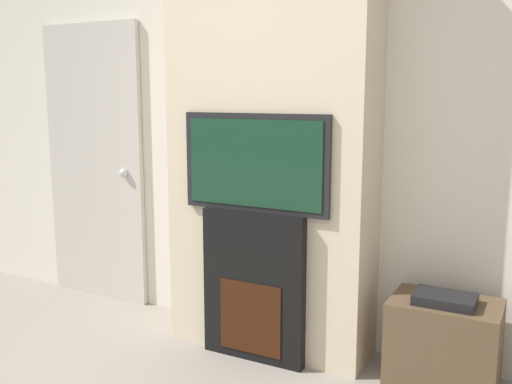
{
  "coord_description": "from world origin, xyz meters",
  "views": [
    {
      "loc": [
        1.48,
        -1.17,
        1.53
      ],
      "look_at": [
        0.0,
        1.62,
        0.98
      ],
      "focal_mm": 40.0,
      "sensor_mm": 36.0,
      "label": 1
    }
  ],
  "objects": [
    {
      "name": "entry_door",
      "position": [
        -1.55,
        1.97,
        1.02
      ],
      "size": [
        0.88,
        0.09,
        2.03
      ],
      "color": "#BCB7AD",
      "rests_on": "ground_plane"
    },
    {
      "name": "television",
      "position": [
        0.0,
        1.61,
        1.15
      ],
      "size": [
        0.89,
        0.07,
        0.55
      ],
      "color": "black",
      "rests_on": "fireplace"
    },
    {
      "name": "media_stand",
      "position": [
        1.04,
        1.74,
        0.25
      ],
      "size": [
        0.54,
        0.38,
        0.53
      ],
      "color": "brown",
      "rests_on": "ground_plane"
    },
    {
      "name": "wall_back",
      "position": [
        0.0,
        2.03,
        1.35
      ],
      "size": [
        6.0,
        0.06,
        2.7
      ],
      "color": "silver",
      "rests_on": "ground_plane"
    },
    {
      "name": "fireplace",
      "position": [
        0.0,
        1.61,
        0.43
      ],
      "size": [
        0.63,
        0.15,
        0.87
      ],
      "color": "black",
      "rests_on": "ground_plane"
    },
    {
      "name": "chimney_breast",
      "position": [
        0.0,
        1.81,
        1.35
      ],
      "size": [
        1.22,
        0.38,
        2.7
      ],
      "color": "beige",
      "rests_on": "ground_plane"
    }
  ]
}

